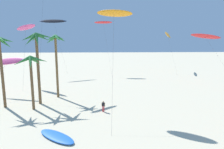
{
  "coord_description": "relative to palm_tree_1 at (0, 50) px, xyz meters",
  "views": [
    {
      "loc": [
        -1.63,
        -0.4,
        10.31
      ],
      "look_at": [
        -0.67,
        20.38,
        6.56
      ],
      "focal_mm": 32.19,
      "sensor_mm": 36.0,
      "label": 1
    }
  ],
  "objects": [
    {
      "name": "flying_kite_3",
      "position": [
        1.3,
        28.04,
        6.41
      ],
      "size": [
        7.58,
        4.83,
        15.82
      ],
      "color": "black",
      "rests_on": "ground"
    },
    {
      "name": "palm_tree_2",
      "position": [
        4.64,
        -1.09,
        -2.19
      ],
      "size": [
        4.48,
        4.42,
        7.94
      ],
      "color": "brown",
      "rests_on": "ground"
    },
    {
      "name": "palm_tree_3",
      "position": [
        6.85,
        5.04,
        0.1
      ],
      "size": [
        3.68,
        3.55,
        10.95
      ],
      "color": "brown",
      "rests_on": "ground"
    },
    {
      "name": "flying_kite_8",
      "position": [
        16.39,
        -1.98,
        5.02
      ],
      "size": [
        5.35,
        9.97,
        14.35
      ],
      "color": "orange",
      "rests_on": "ground"
    },
    {
      "name": "flying_kite_1",
      "position": [
        35.36,
        33.7,
        2.83
      ],
      "size": [
        3.09,
        12.65,
        12.87
      ],
      "color": "orange",
      "rests_on": "ground"
    },
    {
      "name": "flying_kite_10",
      "position": [
        -2.27,
        7.39,
        -2.39
      ],
      "size": [
        6.48,
        10.46,
        7.28
      ],
      "color": "#EA5193",
      "rests_on": "ground"
    },
    {
      "name": "grounded_kite_2",
      "position": [
        9.94,
        -10.03,
        -8.44
      ],
      "size": [
        4.94,
        4.53,
        0.33
      ],
      "color": "blue",
      "rests_on": "ground"
    },
    {
      "name": "flying_kite_11",
      "position": [
        -1.79,
        15.48,
        4.04
      ],
      "size": [
        6.14,
        8.79,
        13.63
      ],
      "color": "#EA5193",
      "rests_on": "ground"
    },
    {
      "name": "flying_kite_6",
      "position": [
        39.29,
        17.92,
        2.22
      ],
      "size": [
        5.99,
        13.32,
        11.82
      ],
      "color": "red",
      "rests_on": "ground"
    },
    {
      "name": "flying_kite_2",
      "position": [
        15.06,
        29.99,
        6.26
      ],
      "size": [
        5.34,
        8.01,
        15.33
      ],
      "color": "red",
      "rests_on": "ground"
    },
    {
      "name": "person_near_right",
      "position": [
        14.86,
        -2.61,
        -7.72
      ],
      "size": [
        0.5,
        0.25,
        1.62
      ],
      "color": "red",
      "rests_on": "ground"
    },
    {
      "name": "palm_tree_4",
      "position": [
        4.78,
        1.54,
        0.31
      ],
      "size": [
        5.14,
        4.34,
        11.2
      ],
      "color": "brown",
      "rests_on": "ground"
    },
    {
      "name": "palm_tree_1",
      "position": [
        0.0,
        0.0,
        0.0
      ],
      "size": [
        4.07,
        4.08,
        10.57
      ],
      "color": "brown",
      "rests_on": "ground"
    }
  ]
}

